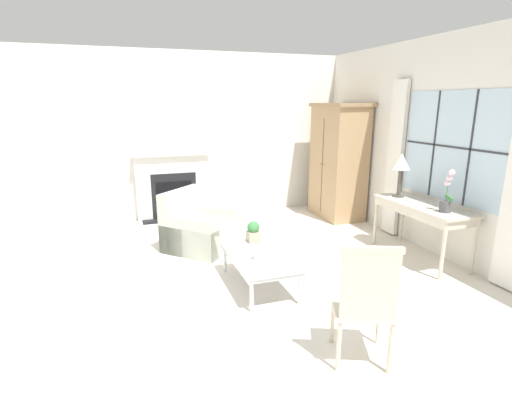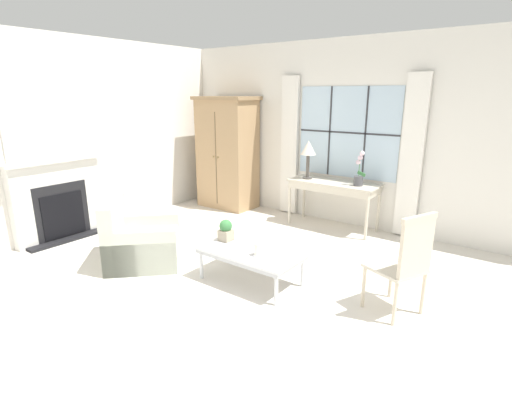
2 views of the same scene
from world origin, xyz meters
name	(u,v)px [view 1 (image 1 of 2)]	position (x,y,z in m)	size (l,w,h in m)	color
ground_plane	(219,288)	(0.00, 0.00, 0.00)	(14.00, 14.00, 0.00)	silver
wall_back_windowed	(453,151)	(0.00, 3.02, 1.39)	(7.20, 0.14, 2.80)	silver
wall_left	(210,136)	(-3.03, 0.60, 1.40)	(0.06, 7.20, 2.80)	silver
fireplace	(173,179)	(-2.91, -0.09, 0.70)	(0.34, 1.32, 2.18)	black
armoire	(338,161)	(-2.11, 2.65, 0.99)	(1.07, 0.66, 1.96)	tan
console_table	(422,210)	(-0.02, 2.67, 0.64)	(1.36, 0.53, 0.73)	beige
table_lamp	(401,164)	(-0.46, 2.64, 1.17)	(0.24, 0.24, 0.59)	#4C4742
potted_orchid	(447,197)	(0.38, 2.64, 0.91)	(0.17, 0.13, 0.51)	#4C4C51
armchair_upholstered	(200,230)	(-1.29, 0.05, 0.26)	(1.18, 1.18, 0.80)	beige
side_chair_wooden	(365,299)	(1.65, 0.73, 0.56)	(0.58, 0.58, 1.01)	beige
coffee_table	(259,258)	(0.12, 0.43, 0.34)	(1.12, 0.61, 0.38)	silver
potted_plant_small	(253,231)	(-0.30, 0.50, 0.50)	(0.15, 0.15, 0.25)	tan
pillar_candle	(258,255)	(0.27, 0.36, 0.44)	(0.13, 0.13, 0.15)	silver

